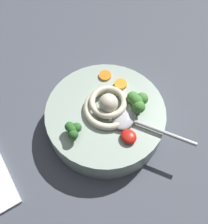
% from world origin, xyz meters
% --- Properties ---
extents(table_slab, '(1.27, 1.27, 0.03)m').
position_xyz_m(table_slab, '(0.00, 0.00, 0.01)').
color(table_slab, '#474C56').
rests_on(table_slab, ground).
extents(soup_bowl, '(0.25, 0.25, 0.06)m').
position_xyz_m(soup_bowl, '(-0.02, 0.00, 0.06)').
color(soup_bowl, '#9EB2A3').
rests_on(soup_bowl, table_slab).
extents(noodle_pile, '(0.11, 0.11, 0.05)m').
position_xyz_m(noodle_pile, '(-0.02, -0.01, 0.10)').
color(noodle_pile, beige).
rests_on(noodle_pile, soup_bowl).
extents(soup_spoon, '(0.17, 0.12, 0.02)m').
position_xyz_m(soup_spoon, '(-0.07, -0.03, 0.10)').
color(soup_spoon, '#B7B7BC').
rests_on(soup_spoon, soup_bowl).
extents(chili_sauce_dollop, '(0.03, 0.03, 0.01)m').
position_xyz_m(chili_sauce_dollop, '(-0.10, 0.00, 0.10)').
color(chili_sauce_dollop, red).
rests_on(chili_sauce_dollop, soup_bowl).
extents(broccoli_floret_far, '(0.04, 0.03, 0.03)m').
position_xyz_m(broccoli_floret_far, '(-0.03, 0.08, 0.11)').
color(broccoli_floret_far, '#7A9E60').
rests_on(broccoli_floret_far, soup_bowl).
extents(broccoli_floret_right, '(0.05, 0.04, 0.04)m').
position_xyz_m(broccoli_floret_right, '(-0.05, -0.06, 0.11)').
color(broccoli_floret_right, '#7A9E60').
rests_on(broccoli_floret_right, soup_bowl).
extents(carrot_slice_left, '(0.03, 0.03, 0.01)m').
position_xyz_m(carrot_slice_left, '(0.01, -0.07, 0.09)').
color(carrot_slice_left, orange).
rests_on(carrot_slice_left, soup_bowl).
extents(carrot_slice_beside_chili, '(0.03, 0.03, 0.01)m').
position_xyz_m(carrot_slice_beside_chili, '(0.05, -0.05, 0.09)').
color(carrot_slice_beside_chili, orange).
rests_on(carrot_slice_beside_chili, soup_bowl).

